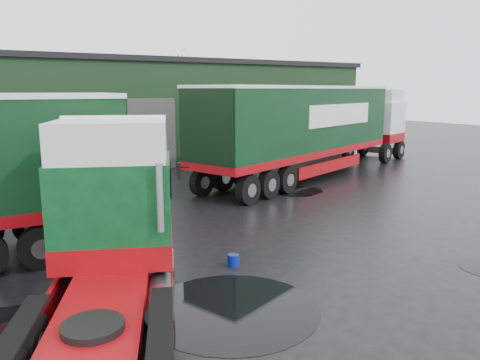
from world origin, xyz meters
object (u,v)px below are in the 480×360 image
object	(u,v)px
warehouse	(111,110)
lorry_right	(301,133)
wash_bucket	(233,260)
hero_tractor	(103,234)
tree_back_b	(167,97)

from	to	relation	value
warehouse	lorry_right	bearing A→B (deg)	-64.54
lorry_right	wash_bucket	bearing A→B (deg)	-66.11
warehouse	wash_bucket	size ratio (longest dim) A/B	104.89
hero_tractor	wash_bucket	world-z (taller)	hero_tractor
hero_tractor	tree_back_b	bearing A→B (deg)	88.56
hero_tractor	warehouse	bearing A→B (deg)	96.50
lorry_right	warehouse	bearing A→B (deg)	-174.94
wash_bucket	tree_back_b	size ratio (longest dim) A/B	0.04
hero_tractor	wash_bucket	distance (m)	4.52
wash_bucket	warehouse	bearing A→B (deg)	82.50
warehouse	tree_back_b	xyz separation A→B (m)	(8.00, 10.00, 0.59)
warehouse	wash_bucket	distance (m)	21.57
hero_tractor	lorry_right	distance (m)	16.27
hero_tractor	tree_back_b	xyz separation A→B (m)	(14.50, 33.00, 1.79)
lorry_right	tree_back_b	world-z (taller)	tree_back_b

